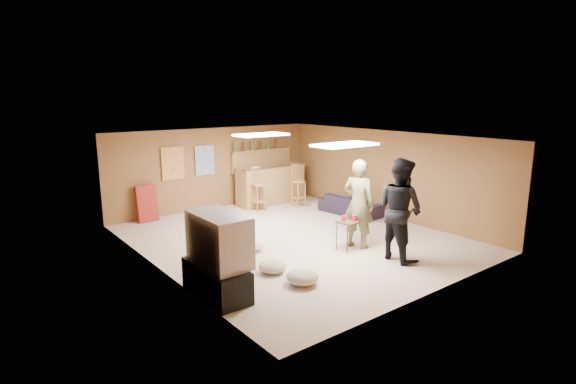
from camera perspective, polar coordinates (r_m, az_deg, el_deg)
ground at (r=9.84m, az=0.72°, el=-5.90°), size 7.00×7.00×0.00m
ceiling at (r=9.39m, az=0.75°, el=6.97°), size 6.00×7.00×0.02m
wall_back at (r=12.44m, az=-9.36°, el=2.98°), size 6.00×0.02×2.20m
wall_front at (r=7.23m, az=18.31°, el=-4.11°), size 6.00×0.02×2.20m
wall_left at (r=8.08m, az=-16.17°, el=-2.28°), size 0.02×7.00×2.20m
wall_right at (r=11.63m, az=12.40°, el=2.22°), size 0.02×7.00×2.20m
tv_stand at (r=7.16m, az=-9.08°, el=-11.00°), size 0.55×1.30×0.50m
dvd_box at (r=7.30m, az=-7.51°, el=-11.34°), size 0.35×0.50×0.08m
tv_body at (r=6.97m, az=-8.75°, el=-5.95°), size 0.60×1.10×0.80m
tv_screen at (r=7.11m, az=-6.56°, el=-5.50°), size 0.02×0.95×0.65m
bar_counter at (r=12.86m, az=-2.22°, el=0.94°), size 2.00×0.60×1.10m
bar_lip at (r=12.56m, az=-1.57°, el=3.23°), size 2.10×0.12×0.05m
bar_shelf at (r=13.07m, az=-3.41°, el=5.33°), size 2.00×0.18×0.05m
bar_backing at (r=13.13m, az=-3.44°, el=4.04°), size 2.00×0.14×0.60m
poster_left at (r=11.85m, az=-14.42°, el=3.53°), size 0.60×0.03×0.85m
poster_right at (r=12.23m, az=-10.55°, el=3.97°), size 0.55×0.03×0.80m
folding_chair_stack at (r=11.58m, az=-17.49°, el=-1.38°), size 0.50×0.26×0.91m
ceiling_panel_front at (r=8.28m, az=7.26°, el=5.97°), size 1.20×0.60×0.04m
ceiling_panel_back at (r=10.36m, az=-3.42°, el=7.27°), size 1.20×0.60×0.04m
person_olive at (r=9.17m, az=8.95°, el=-1.49°), size 0.64×0.77×1.82m
person_black at (r=8.64m, az=14.02°, el=-2.15°), size 0.81×1.00×1.94m
sofa at (r=11.87m, az=7.92°, el=-1.62°), size 0.86×1.75×0.49m
tray_table at (r=9.14m, az=7.77°, el=-5.46°), size 0.51×0.43×0.60m
cup_red_near at (r=9.01m, az=7.07°, el=-3.32°), size 0.08×0.08×0.11m
cup_red_far at (r=9.03m, az=8.42°, el=-3.29°), size 0.10×0.10×0.12m
cup_blue at (r=9.21m, az=7.84°, el=-3.02°), size 0.10×0.10×0.11m
bar_stool_left at (r=12.04m, az=-3.77°, el=0.72°), size 0.56×0.56×1.33m
bar_stool_right at (r=12.50m, az=1.35°, el=0.60°), size 0.43×0.43×1.09m
cushion_near_tv at (r=7.99m, az=-1.97°, el=-9.41°), size 0.58×0.58×0.22m
cushion_mid at (r=9.08m, az=-4.48°, el=-6.86°), size 0.55×0.55×0.19m
cushion_far at (r=7.53m, az=1.87°, el=-10.73°), size 0.60×0.60×0.24m
bottle_row at (r=12.93m, az=-4.10°, el=5.94°), size 1.48×0.08×0.26m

